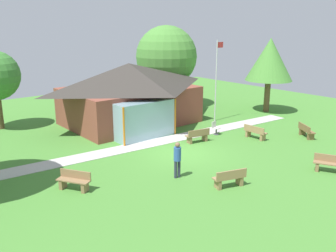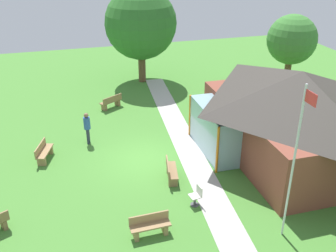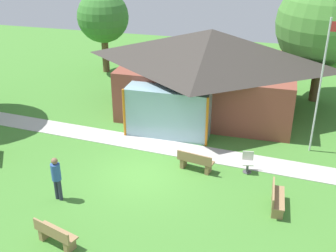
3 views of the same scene
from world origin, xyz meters
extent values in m
plane|color=#478433|center=(0.00, 0.00, 0.00)|extent=(44.00, 44.00, 0.00)
cube|color=brown|center=(1.37, 7.34, 1.31)|extent=(8.69, 6.23, 2.62)
pyramid|color=#38332D|center=(1.37, 7.34, 3.47)|extent=(9.69, 7.23, 1.70)
cube|color=#8CB2BF|center=(0.06, 3.63, 1.18)|extent=(3.91, 1.20, 2.36)
cylinder|color=orange|center=(-1.89, 3.03, 1.18)|extent=(0.12, 0.12, 2.36)
cylinder|color=orange|center=(2.02, 3.03, 1.18)|extent=(0.12, 0.12, 2.36)
cube|color=#BCB7B2|center=(0.00, 2.42, 0.01)|extent=(22.61, 3.08, 0.03)
cylinder|color=silver|center=(6.57, 3.81, 2.95)|extent=(0.08, 0.08, 5.90)
cube|color=#9E7A51|center=(5.33, -0.90, 0.45)|extent=(0.49, 1.51, 0.06)
cube|color=#9E7A51|center=(5.31, -0.35, 0.20)|extent=(0.40, 0.17, 0.39)
cube|color=#9E7A51|center=(5.34, -1.45, 0.20)|extent=(0.40, 0.17, 0.39)
cube|color=#9E7A51|center=(5.14, -0.91, 0.66)|extent=(0.11, 1.50, 0.36)
cube|color=#9E7A51|center=(-1.34, -4.63, 0.45)|extent=(1.56, 0.87, 0.06)
cube|color=#9E7A51|center=(-1.87, -4.46, 0.20)|extent=(0.27, 0.43, 0.39)
cube|color=#9E7A51|center=(-0.82, -4.79, 0.20)|extent=(0.27, 0.43, 0.39)
cube|color=#9E7A51|center=(-1.40, -4.81, 0.66)|extent=(1.45, 0.51, 0.36)
cube|color=olive|center=(1.99, 0.89, 0.45)|extent=(1.56, 0.72, 0.06)
cube|color=olive|center=(1.45, 1.00, 0.20)|extent=(0.23, 0.42, 0.39)
cube|color=olive|center=(2.53, 0.79, 0.20)|extent=(0.23, 0.42, 0.39)
cube|color=olive|center=(1.95, 0.71, 0.66)|extent=(1.48, 0.35, 0.36)
cube|color=beige|center=(4.05, 1.26, 0.44)|extent=(0.50, 0.50, 0.04)
cube|color=beige|center=(4.02, 1.46, 0.66)|extent=(0.44, 0.11, 0.40)
cylinder|color=#4C4C51|center=(4.05, 1.26, 0.21)|extent=(0.10, 0.10, 0.42)
cylinder|color=#4C4C51|center=(4.05, 1.26, 0.01)|extent=(0.36, 0.36, 0.02)
cylinder|color=#2D3347|center=(-2.37, -2.44, 0.42)|extent=(0.14, 0.14, 0.85)
cylinder|color=#2D3347|center=(-2.55, -2.40, 0.42)|extent=(0.14, 0.14, 0.85)
cylinder|color=#3359A5|center=(-2.46, -2.42, 1.18)|extent=(0.34, 0.34, 0.65)
sphere|color=#846047|center=(-2.46, -2.42, 1.62)|extent=(0.24, 0.24, 0.24)
cylinder|color=brown|center=(6.94, 10.00, 1.20)|extent=(0.54, 0.54, 2.39)
sphere|color=#4C8C38|center=(6.94, 10.00, 4.33)|extent=(5.18, 5.18, 5.18)
cylinder|color=brown|center=(-6.44, 11.65, 1.21)|extent=(0.45, 0.45, 2.43)
sphere|color=#3D7F33|center=(-6.44, 11.65, 3.67)|extent=(3.31, 3.31, 3.31)
camera|label=1|loc=(-12.87, -14.48, 6.94)|focal=39.10mm
camera|label=2|loc=(16.21, -3.29, 10.00)|focal=41.73mm
camera|label=3|loc=(4.80, -13.87, 9.33)|focal=45.48mm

